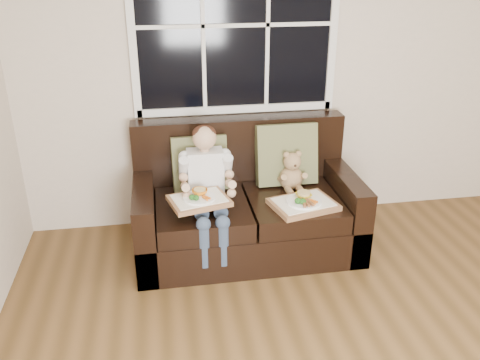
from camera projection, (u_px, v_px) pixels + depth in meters
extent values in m
cube|color=beige|center=(298.00, 62.00, 4.08)|extent=(4.50, 0.02, 2.70)
cube|color=black|center=(235.00, 25.00, 3.87)|extent=(1.50, 0.02, 1.25)
cube|color=silver|center=(236.00, 109.00, 4.12)|extent=(1.58, 0.04, 0.06)
cube|color=silver|center=(131.00, 28.00, 3.74)|extent=(0.06, 0.04, 1.37)
cube|color=silver|center=(334.00, 23.00, 3.97)|extent=(0.06, 0.04, 1.37)
cube|color=silver|center=(236.00, 25.00, 3.86)|extent=(1.50, 0.03, 0.03)
cube|color=black|center=(247.00, 231.00, 4.00)|extent=(1.70, 0.90, 0.30)
cube|color=black|center=(146.00, 222.00, 3.82)|extent=(0.15, 0.90, 0.60)
cube|color=black|center=(342.00, 207.00, 4.06)|extent=(0.15, 0.90, 0.60)
cube|color=black|center=(239.00, 157.00, 4.15)|extent=(1.70, 0.18, 0.66)
cube|color=black|center=(203.00, 214.00, 3.79)|extent=(0.68, 0.72, 0.15)
cube|color=black|center=(293.00, 207.00, 3.89)|extent=(0.68, 0.72, 0.15)
cube|color=#66663F|center=(200.00, 163.00, 3.94)|extent=(0.43, 0.21, 0.44)
cube|color=#66663F|center=(286.00, 154.00, 4.03)|extent=(0.49, 0.22, 0.50)
cube|color=silver|center=(205.00, 174.00, 3.80)|extent=(0.27, 0.16, 0.37)
sphere|color=tan|center=(204.00, 138.00, 3.67)|extent=(0.17, 0.17, 0.17)
ellipsoid|color=#381C11|center=(204.00, 134.00, 3.67)|extent=(0.17, 0.17, 0.13)
cylinder|color=#313F56|center=(200.00, 204.00, 3.66)|extent=(0.10, 0.33, 0.10)
cylinder|color=#313F56|center=(218.00, 203.00, 3.68)|extent=(0.10, 0.33, 0.10)
cylinder|color=#313F56|center=(204.00, 246.00, 3.52)|extent=(0.09, 0.09, 0.31)
cylinder|color=#313F56|center=(223.00, 245.00, 3.54)|extent=(0.09, 0.09, 0.31)
cylinder|color=tan|center=(185.00, 176.00, 3.65)|extent=(0.07, 0.33, 0.26)
cylinder|color=tan|center=(229.00, 174.00, 3.69)|extent=(0.07, 0.33, 0.26)
ellipsoid|color=#A17955|center=(291.00, 178.00, 3.99)|extent=(0.19, 0.17, 0.20)
sphere|color=#A17955|center=(292.00, 162.00, 3.92)|extent=(0.14, 0.14, 0.14)
sphere|color=#A17955|center=(286.00, 155.00, 3.89)|extent=(0.05, 0.05, 0.05)
sphere|color=#A17955|center=(299.00, 154.00, 3.91)|extent=(0.05, 0.05, 0.05)
sphere|color=#A17955|center=(294.00, 166.00, 3.88)|extent=(0.05, 0.05, 0.05)
sphere|color=#2F1E15|center=(295.00, 166.00, 3.85)|extent=(0.02, 0.02, 0.02)
cylinder|color=#A17955|center=(289.00, 191.00, 3.91)|extent=(0.06, 0.11, 0.05)
cylinder|color=#A17955|center=(300.00, 190.00, 3.93)|extent=(0.06, 0.11, 0.05)
cube|color=#A07348|center=(199.00, 201.00, 3.57)|extent=(0.46, 0.39, 0.03)
cube|color=white|center=(199.00, 198.00, 3.56)|extent=(0.41, 0.34, 0.01)
cylinder|color=white|center=(199.00, 198.00, 3.55)|extent=(0.23, 0.23, 0.01)
imported|color=orange|center=(200.00, 192.00, 3.58)|extent=(0.14, 0.14, 0.04)
cylinder|color=#E4CA7C|center=(200.00, 191.00, 3.58)|extent=(0.09, 0.09, 0.02)
ellipsoid|color=#235D1D|center=(192.00, 197.00, 3.49)|extent=(0.04, 0.04, 0.04)
ellipsoid|color=#235D1D|center=(196.00, 198.00, 3.49)|extent=(0.04, 0.04, 0.04)
cylinder|color=orange|center=(206.00, 198.00, 3.51)|extent=(0.04, 0.06, 0.02)
cube|color=#A07348|center=(303.00, 205.00, 3.72)|extent=(0.52, 0.44, 0.04)
cube|color=white|center=(303.00, 202.00, 3.71)|extent=(0.46, 0.38, 0.01)
cylinder|color=white|center=(304.00, 201.00, 3.69)|extent=(0.26, 0.26, 0.02)
imported|color=yellow|center=(304.00, 195.00, 3.73)|extent=(0.14, 0.14, 0.03)
cylinder|color=#E4CA7C|center=(304.00, 194.00, 3.73)|extent=(0.10, 0.10, 0.02)
ellipsoid|color=#235D1D|center=(298.00, 201.00, 3.64)|extent=(0.05, 0.05, 0.04)
ellipsoid|color=#235D1D|center=(303.00, 201.00, 3.63)|extent=(0.05, 0.05, 0.04)
cylinder|color=orange|center=(312.00, 202.00, 3.65)|extent=(0.05, 0.07, 0.02)
cylinder|color=brown|center=(307.00, 203.00, 3.62)|extent=(0.03, 0.09, 0.02)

